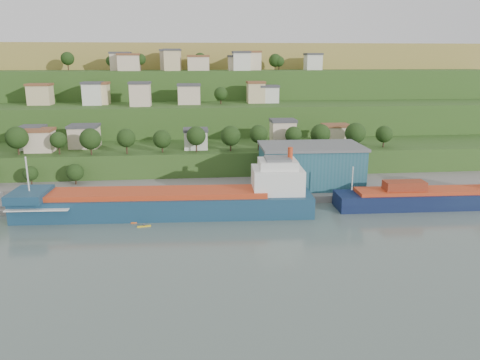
{
  "coord_description": "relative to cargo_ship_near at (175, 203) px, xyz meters",
  "views": [
    {
      "loc": [
        0.44,
        -110.5,
        40.23
      ],
      "look_at": [
        13.46,
        15.0,
        7.48
      ],
      "focal_mm": 35.0,
      "sensor_mm": 36.0,
      "label": 1
    }
  ],
  "objects": [
    {
      "name": "kayak_yellow",
      "position": [
        -7.57,
        -8.47,
        -2.93
      ],
      "size": [
        3.39,
        1.18,
        0.84
      ],
      "rotation": [
        0.0,
        0.0,
        0.18
      ],
      "color": "gold",
      "rests_on": "ground"
    },
    {
      "name": "ground",
      "position": [
        4.38,
        -8.84,
        -3.17
      ],
      "size": [
        500.0,
        500.0,
        0.0
      ],
      "primitive_type": "plane",
      "color": "#4C5C55",
      "rests_on": "ground"
    },
    {
      "name": "cargo_ship_far",
      "position": [
        74.25,
        -0.48,
        -0.77
      ],
      "size": [
        56.26,
        10.98,
        15.21
      ],
      "rotation": [
        0.0,
        0.0,
        -0.03
      ],
      "color": "#0C1134",
      "rests_on": "ground"
    },
    {
      "name": "quay",
      "position": [
        24.38,
        19.16,
        -3.17
      ],
      "size": [
        220.0,
        26.0,
        4.0
      ],
      "primitive_type": "cube",
      "color": "slate",
      "rests_on": "ground"
    },
    {
      "name": "cargo_ship_near",
      "position": [
        0.0,
        0.0,
        0.0
      ],
      "size": [
        77.8,
        15.7,
        19.87
      ],
      "rotation": [
        0.0,
        0.0,
        -0.05
      ],
      "color": "#14374E",
      "rests_on": "ground"
    },
    {
      "name": "warehouse",
      "position": [
        41.0,
        18.55,
        5.26
      ],
      "size": [
        31.49,
        19.8,
        12.8
      ],
      "rotation": [
        0.0,
        0.0,
        -0.03
      ],
      "color": "#1F505D",
      "rests_on": "quay"
    },
    {
      "name": "dinghy",
      "position": [
        -39.05,
        11.67,
        -1.56
      ],
      "size": [
        4.35,
        2.31,
        0.83
      ],
      "primitive_type": "cube",
      "rotation": [
        0.0,
        0.0,
        0.19
      ],
      "color": "silver",
      "rests_on": "pebble_beach"
    },
    {
      "name": "kayak_orange",
      "position": [
        -9.36,
        -5.42,
        -2.91
      ],
      "size": [
        3.59,
        0.94,
        0.89
      ],
      "rotation": [
        0.0,
        0.0,
        0.09
      ],
      "color": "#EA5814",
      "rests_on": "ground"
    },
    {
      "name": "hillside",
      "position": [
        4.37,
        159.88,
        -3.09
      ],
      "size": [
        360.0,
        211.0,
        96.0
      ],
      "color": "#284719",
      "rests_on": "ground"
    }
  ]
}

